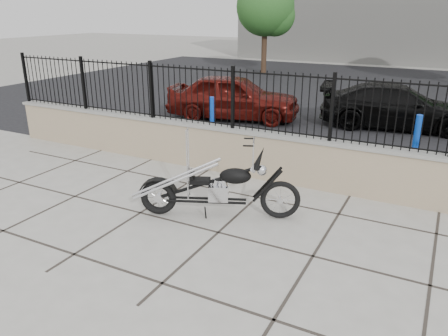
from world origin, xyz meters
TOP-DOWN VIEW (x-y plane):
  - ground_plane at (0.00, 0.00)m, footprint 90.00×90.00m
  - parking_lot at (0.00, 12.50)m, footprint 30.00×30.00m
  - retaining_wall at (0.00, 2.50)m, footprint 14.00×0.36m
  - iron_fence at (0.00, 2.50)m, footprint 14.00×0.08m
  - chopper_motorcycle at (-0.31, 0.49)m, footprint 2.49×1.38m
  - car_red at (-3.10, 6.79)m, footprint 4.34×2.53m
  - car_black at (1.55, 7.95)m, footprint 4.50×2.39m
  - bollard_a at (-2.87, 5.01)m, footprint 0.15×0.15m
  - bollard_b at (2.36, 4.67)m, footprint 0.17×0.17m
  - tree_left at (-6.24, 16.82)m, footprint 2.97×2.97m

SIDE VIEW (x-z plane):
  - ground_plane at x=0.00m, z-range 0.00..0.00m
  - parking_lot at x=0.00m, z-range 0.00..0.00m
  - retaining_wall at x=0.00m, z-range 0.00..0.96m
  - bollard_a at x=-2.87m, z-range 0.00..1.01m
  - bollard_b at x=2.36m, z-range 0.00..1.14m
  - car_black at x=1.55m, z-range 0.00..1.24m
  - car_red at x=-3.10m, z-range 0.00..1.39m
  - chopper_motorcycle at x=-0.31m, z-range 0.00..1.51m
  - iron_fence at x=0.00m, z-range 0.96..2.16m
  - tree_left at x=-6.24m, z-range 1.00..6.01m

